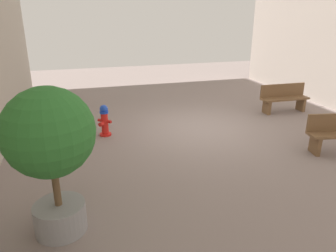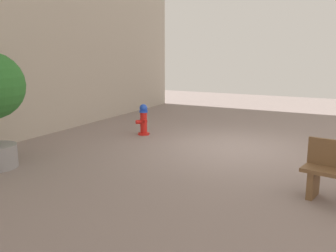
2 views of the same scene
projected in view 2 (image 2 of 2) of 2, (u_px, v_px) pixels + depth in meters
The scene contains 2 objects.
ground_plane at pixel (235, 148), 8.92m from camera, with size 23.40×23.40×0.00m, color gray.
fire_hydrant at pixel (143, 119), 10.26m from camera, with size 0.38×0.38×0.88m.
Camera 2 is at (-2.47, 8.43, 2.30)m, focal length 38.65 mm.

